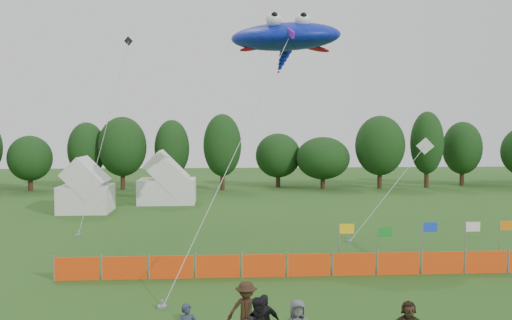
{
  "coord_description": "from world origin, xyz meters",
  "views": [
    {
      "loc": [
        -1.58,
        -16.91,
        6.4
      ],
      "look_at": [
        0.0,
        6.0,
        5.2
      ],
      "focal_mm": 40.0,
      "sensor_mm": 36.0,
      "label": 1
    }
  ],
  "objects": [
    {
      "name": "tent_left",
      "position": [
        -11.79,
        28.24,
        1.74
      ],
      "size": [
        3.91,
        3.91,
        3.45
      ],
      "color": "silver",
      "rests_on": "ground"
    },
    {
      "name": "small_kite_dark",
      "position": [
        -9.12,
        23.05,
        6.91
      ],
      "size": [
        2.2,
        9.93,
        13.59
      ],
      "color": "black",
      "rests_on": "ground"
    },
    {
      "name": "treeline",
      "position": [
        1.61,
        44.93,
        4.18
      ],
      "size": [
        104.57,
        8.78,
        8.36
      ],
      "color": "#382314",
      "rests_on": "ground"
    },
    {
      "name": "small_kite_white",
      "position": [
        10.38,
        18.52,
        3.77
      ],
      "size": [
        6.95,
        5.32,
        5.93
      ],
      "color": "white",
      "rests_on": "ground"
    },
    {
      "name": "flag_row",
      "position": [
        9.13,
        9.05,
        1.37
      ],
      "size": [
        10.73,
        0.81,
        2.12
      ],
      "color": "gray",
      "rests_on": "ground"
    },
    {
      "name": "barrier_fence",
      "position": [
        2.44,
        7.55,
        0.5
      ],
      "size": [
        21.9,
        0.06,
        1.0
      ],
      "color": "#EA400D",
      "rests_on": "ground"
    },
    {
      "name": "stingray_kite",
      "position": [
        2.53,
        17.37,
        11.9
      ],
      "size": [
        10.16,
        22.35,
        13.11
      ],
      "color": "#0D21BF",
      "rests_on": "ground"
    },
    {
      "name": "spectator_c",
      "position": [
        -0.7,
        0.16,
        0.9
      ],
      "size": [
        1.2,
        0.74,
        1.81
      ],
      "primitive_type": "imported",
      "rotation": [
        0.0,
        0.0,
        -0.06
      ],
      "color": "black",
      "rests_on": "ground"
    },
    {
      "name": "tent_right",
      "position": [
        -5.92,
        33.23,
        1.77
      ],
      "size": [
        4.97,
        3.97,
        3.51
      ],
      "color": "silver",
      "rests_on": "ground"
    }
  ]
}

